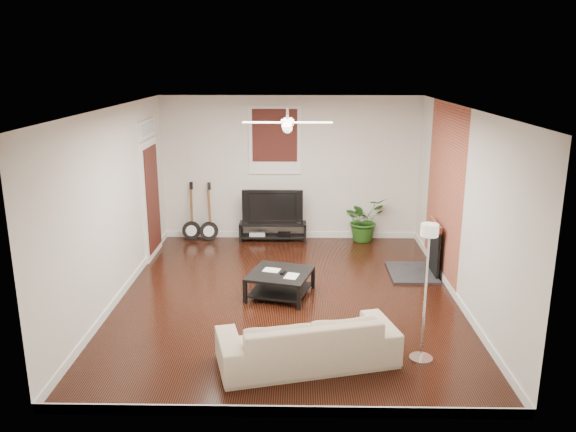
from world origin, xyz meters
TOP-DOWN VIEW (x-y plane):
  - room at (0.00, 0.00)m, footprint 5.01×6.01m
  - brick_accent at (2.49, 1.00)m, footprint 0.02×2.20m
  - fireplace at (2.20, 1.00)m, footprint 0.80×1.10m
  - window_back at (-0.30, 2.97)m, footprint 1.00×0.06m
  - door_left at (-2.46, 1.90)m, footprint 0.08×1.00m
  - tv_stand at (-0.34, 2.78)m, footprint 1.31×0.35m
  - tv at (-0.34, 2.80)m, footprint 1.17×0.15m
  - coffee_table at (-0.11, 0.06)m, footprint 1.07×1.07m
  - sofa at (0.27, -1.94)m, footprint 2.20×1.30m
  - floor_lamp at (1.62, -1.84)m, footprint 0.34×0.34m
  - potted_plant at (1.44, 2.82)m, footprint 1.02×0.99m
  - guitar_left at (-1.94, 2.75)m, footprint 0.39×0.30m
  - guitar_right at (-1.59, 2.72)m, footprint 0.41×0.34m
  - ceiling_fan at (0.00, 0.00)m, footprint 1.24×1.24m

SIDE VIEW (x-z plane):
  - coffee_table at x=-0.11m, z-range 0.00..0.37m
  - tv_stand at x=-0.34m, z-range 0.00..0.37m
  - sofa at x=0.27m, z-range 0.00..0.60m
  - potted_plant at x=1.44m, z-range 0.00..0.86m
  - fireplace at x=2.20m, z-range 0.00..0.92m
  - guitar_left at x=-1.94m, z-range 0.00..1.17m
  - guitar_right at x=-1.59m, z-range 0.00..1.17m
  - tv at x=-0.34m, z-range 0.37..1.04m
  - floor_lamp at x=1.62m, z-range 0.00..1.68m
  - door_left at x=-2.46m, z-range 0.00..2.50m
  - room at x=0.00m, z-range 0.00..2.80m
  - brick_accent at x=2.49m, z-range 0.00..2.80m
  - window_back at x=-0.30m, z-range 1.30..2.60m
  - ceiling_fan at x=0.00m, z-range 2.44..2.76m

